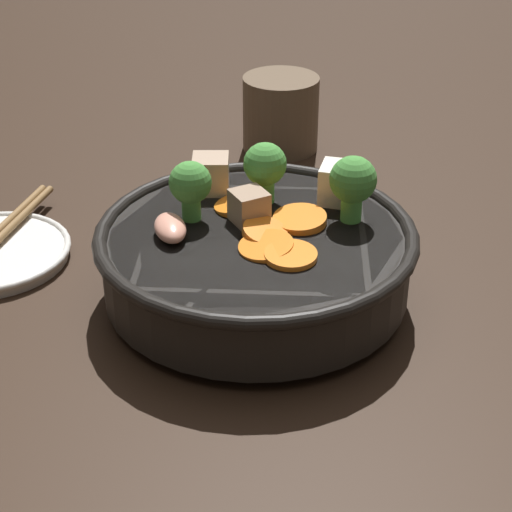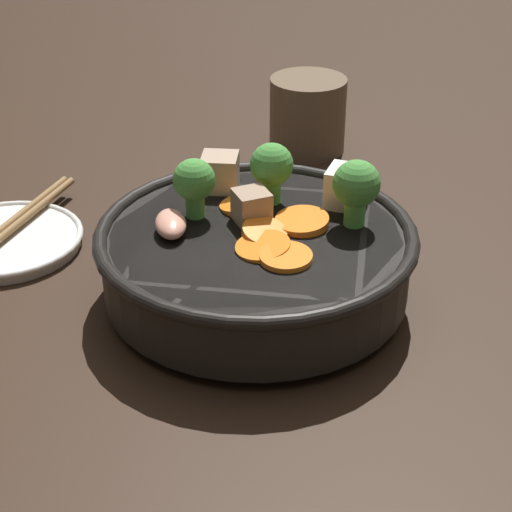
% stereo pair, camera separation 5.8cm
% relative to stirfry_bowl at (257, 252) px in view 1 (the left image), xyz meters
% --- Properties ---
extents(ground_plane, '(3.00, 3.00, 0.00)m').
position_rel_stirfry_bowl_xyz_m(ground_plane, '(-0.00, -0.00, -0.04)').
color(ground_plane, black).
extents(stirfry_bowl, '(0.26, 0.26, 0.12)m').
position_rel_stirfry_bowl_xyz_m(stirfry_bowl, '(0.00, 0.00, 0.00)').
color(stirfry_bowl, black).
rests_on(stirfry_bowl, ground_plane).
extents(dark_mug, '(0.11, 0.09, 0.08)m').
position_rel_stirfry_bowl_xyz_m(dark_mug, '(0.30, 0.11, -0.00)').
color(dark_mug, brown).
rests_on(dark_mug, ground_plane).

